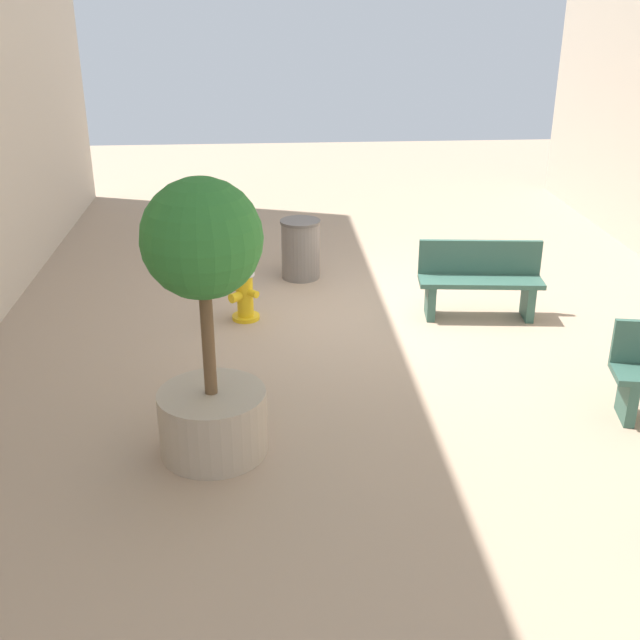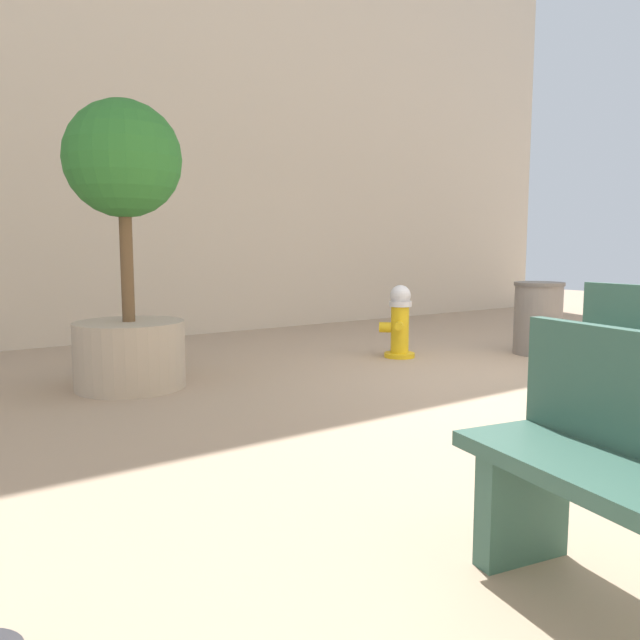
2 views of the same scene
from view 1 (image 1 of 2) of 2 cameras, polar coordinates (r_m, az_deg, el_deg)
ground_plane at (r=9.95m, az=3.29°, el=0.49°), size 23.40×23.40×0.00m
fire_hydrant at (r=9.66m, az=-5.56°, el=2.31°), size 0.39×0.39×0.82m
bench_near at (r=9.91m, az=11.62°, el=2.98°), size 1.56×0.60×0.95m
planter_tree at (r=6.53m, az=-8.34°, el=0.87°), size 0.99×0.99×2.49m
trash_bin at (r=11.04m, az=-1.43°, el=5.22°), size 0.57×0.57×0.84m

